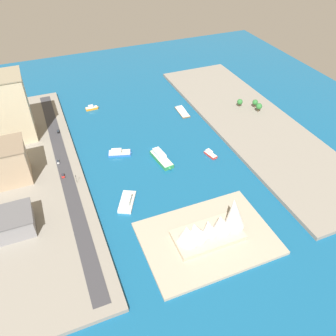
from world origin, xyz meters
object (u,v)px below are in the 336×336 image
object	(u,v)px
ferry_green_doubledeck	(161,158)
warehouse_low_gray	(7,224)
barge_flat_brown	(182,111)
traffic_light_waterfront	(76,178)
suv_black	(58,131)
tugboat_red	(210,154)
catamaran_blue	(119,153)
office_block_beige	(11,108)
water_taxi_orange	(92,108)
apartment_midrise_tan	(5,163)
sedan_silver	(58,162)
pickup_red	(63,176)
ferry_white_commuter	(127,201)
opera_landmark	(212,226)

from	to	relation	value
ferry_green_doubledeck	warehouse_low_gray	size ratio (longest dim) A/B	0.88
barge_flat_brown	ferry_green_doubledeck	bearing A→B (deg)	53.85
barge_flat_brown	traffic_light_waterfront	distance (m)	124.18
suv_black	tugboat_red	bearing A→B (deg)	145.03
catamaran_blue	suv_black	world-z (taller)	suv_black
office_block_beige	water_taxi_orange	bearing A→B (deg)	-157.87
apartment_midrise_tan	sedan_silver	world-z (taller)	apartment_midrise_tan
office_block_beige	sedan_silver	distance (m)	57.48
barge_flat_brown	warehouse_low_gray	distance (m)	176.42
pickup_red	suv_black	distance (m)	58.02
sedan_silver	traffic_light_waterfront	size ratio (longest dim) A/B	0.77
ferry_white_commuter	sedan_silver	distance (m)	66.28
sedan_silver	warehouse_low_gray	bearing A→B (deg)	56.92
barge_flat_brown	suv_black	size ratio (longest dim) A/B	4.92
water_taxi_orange	barge_flat_brown	bearing A→B (deg)	154.43
water_taxi_orange	pickup_red	xyz separation A→B (m)	(39.67, 89.44, 2.31)
apartment_midrise_tan	office_block_beige	bearing A→B (deg)	-100.52
ferry_green_doubledeck	office_block_beige	world-z (taller)	office_block_beige
suv_black	barge_flat_brown	bearing A→B (deg)	177.91
pickup_red	suv_black	xyz separation A→B (m)	(-5.30, -57.78, -0.04)
ferry_white_commuter	tugboat_red	xyz separation A→B (m)	(-73.56, -25.29, -0.75)
office_block_beige	warehouse_low_gray	bearing A→B (deg)	82.83
opera_landmark	office_block_beige	bearing A→B (deg)	-57.52
tugboat_red	warehouse_low_gray	distance (m)	146.33
catamaran_blue	tugboat_red	xyz separation A→B (m)	(-63.82, 27.76, -0.07)
catamaran_blue	suv_black	xyz separation A→B (m)	(38.49, -43.80, 2.24)
water_taxi_orange	ferry_white_commuter	world-z (taller)	ferry_white_commuter
apartment_midrise_tan	sedan_silver	xyz separation A→B (m)	(-32.66, -5.90, -12.74)
tugboat_red	suv_black	world-z (taller)	suv_black
ferry_white_commuter	pickup_red	distance (m)	51.86
office_block_beige	barge_flat_brown	bearing A→B (deg)	175.94
catamaran_blue	office_block_beige	bearing A→B (deg)	-36.28
ferry_white_commuter	warehouse_low_gray	bearing A→B (deg)	-1.24
barge_flat_brown	opera_landmark	distance (m)	145.45
water_taxi_orange	catamaran_blue	size ratio (longest dim) A/B	0.67
pickup_red	opera_landmark	xyz separation A→B (m)	(-70.53, 84.61, 6.86)
suv_black	warehouse_low_gray	bearing A→B (deg)	66.29
barge_flat_brown	office_block_beige	xyz separation A→B (m)	(137.97, -9.80, 27.66)
ferry_green_doubledeck	opera_landmark	bearing A→B (deg)	89.77
barge_flat_brown	opera_landmark	world-z (taller)	opera_landmark
suv_black	traffic_light_waterfront	size ratio (longest dim) A/B	0.68
traffic_light_waterfront	pickup_red	bearing A→B (deg)	-52.15
pickup_red	barge_flat_brown	bearing A→B (deg)	-154.76
ferry_white_commuter	tugboat_red	world-z (taller)	ferry_white_commuter
tugboat_red	sedan_silver	size ratio (longest dim) A/B	2.53
ferry_white_commuter	catamaran_blue	size ratio (longest dim) A/B	1.14
catamaran_blue	warehouse_low_gray	xyz separation A→B (m)	(80.36, 51.52, 7.53)
catamaran_blue	barge_flat_brown	bearing A→B (deg)	-150.47
ferry_green_doubledeck	tugboat_red	world-z (taller)	ferry_green_doubledeck
ferry_green_doubledeck	opera_landmark	xyz separation A→B (m)	(0.32, 79.18, 8.20)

